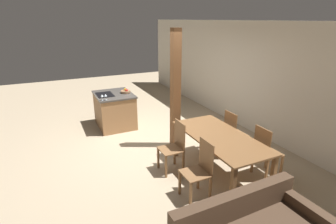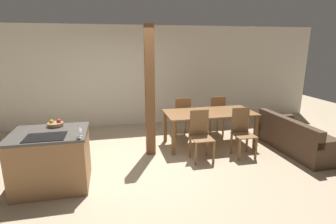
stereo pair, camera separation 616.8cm
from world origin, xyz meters
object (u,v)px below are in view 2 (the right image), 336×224
wine_glass_near (79,130)px  dining_table (209,116)px  kitchen_island (52,159)px  dining_chair_far_right (216,114)px  wine_glass_middle (80,129)px  dining_chair_near_left (201,135)px  dining_chair_far_left (182,116)px  fruit_bowl (55,124)px  timber_post (150,92)px  dining_chair_near_right (242,131)px  couch (299,139)px

wine_glass_near → dining_table: bearing=30.8°
kitchen_island → dining_chair_far_right: (3.51, 1.83, 0.05)m
wine_glass_middle → dining_chair_near_left: (2.14, 0.77, -0.52)m
dining_chair_near_left → dining_chair_far_left: size_ratio=1.00×
kitchen_island → wine_glass_middle: (0.49, -0.31, 0.57)m
wine_glass_near → kitchen_island: bearing=141.4°
dining_chair_near_left → dining_table: bearing=57.3°
fruit_bowl → timber_post: 1.81m
dining_chair_near_right → dining_chair_far_right: bearing=90.0°
dining_chair_near_left → dining_chair_near_right: size_ratio=1.00×
dining_chair_near_right → couch: bearing=-2.9°
dining_table → dining_chair_near_right: bearing=-57.3°
dining_table → kitchen_island: bearing=-159.5°
dining_chair_near_left → timber_post: size_ratio=0.38×
dining_chair_near_right → timber_post: 2.02m
wine_glass_near → dining_chair_far_left: 3.13m
wine_glass_near → dining_chair_near_right: size_ratio=0.15×
dining_chair_near_left → couch: 2.19m
dining_chair_far_right → dining_chair_near_left: bearing=57.3°
dining_table → wine_glass_near: bearing=-149.2°
dining_chair_far_right → dining_chair_far_left: bearing=0.0°
wine_glass_near → dining_chair_far_left: bearing=46.2°
wine_glass_near → dining_chair_near_right: (3.02, 0.85, -0.52)m
wine_glass_middle → dining_table: bearing=29.4°
wine_glass_near → couch: wine_glass_near is taller
kitchen_island → dining_chair_near_right: bearing=7.4°
dining_chair_far_right → wine_glass_near: bearing=36.4°
wine_glass_near → timber_post: 1.82m
dining_chair_near_left → dining_chair_near_right: bearing=0.0°
dining_chair_far_left → wine_glass_middle: bearing=45.1°
fruit_bowl → timber_post: (1.67, 0.62, 0.35)m
dining_chair_far_left → dining_chair_far_right: (0.89, 0.00, 0.00)m
kitchen_island → wine_glass_near: size_ratio=7.54×
dining_table → couch: size_ratio=1.06×
dining_chair_near_right → dining_chair_far_left: size_ratio=1.00×
kitchen_island → timber_post: bearing=28.5°
dining_chair_far_right → couch: 1.95m
dining_chair_far_right → fruit_bowl: bearing=23.7°
kitchen_island → dining_chair_far_right: bearing=27.6°
wine_glass_middle → wine_glass_near: bearing=-90.0°
kitchen_island → wine_glass_middle: size_ratio=7.54×
timber_post → dining_chair_far_left: bearing=44.6°
dining_table → dining_chair_near_right: size_ratio=2.03×
wine_glass_near → dining_chair_far_right: 3.79m
fruit_bowl → wine_glass_near: bearing=-57.6°
kitchen_island → dining_chair_near_right: 3.54m
wine_glass_near → dining_table: size_ratio=0.08×
dining_chair_far_right → kitchen_island: bearing=27.6°
dining_chair_near_left → dining_chair_far_left: same height
dining_table → timber_post: 1.51m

